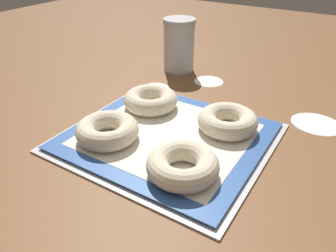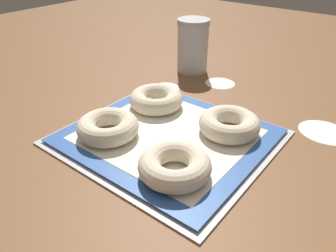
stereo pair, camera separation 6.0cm
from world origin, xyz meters
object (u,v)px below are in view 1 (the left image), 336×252
(flour_canister, at_px, (179,45))
(bagel_front_right, at_px, (183,165))
(bagel_front_left, at_px, (107,130))
(bagel_back_left, at_px, (151,100))
(bagel_back_right, at_px, (227,121))
(baking_tray, at_px, (168,137))

(flour_canister, bearing_deg, bagel_front_right, -58.83)
(bagel_front_left, distance_m, bagel_back_left, 0.16)
(bagel_back_right, height_order, flour_canister, flour_canister)
(baking_tray, xyz_separation_m, bagel_back_right, (0.09, 0.08, 0.03))
(bagel_front_left, bearing_deg, bagel_back_right, 40.68)
(bagel_front_left, xyz_separation_m, flour_canister, (-0.08, 0.43, 0.05))
(baking_tray, height_order, bagel_back_left, bagel_back_left)
(baking_tray, height_order, flour_canister, flour_canister)
(bagel_front_right, bearing_deg, bagel_front_left, 174.56)
(bagel_front_left, distance_m, flour_canister, 0.44)
(baking_tray, bearing_deg, bagel_back_left, 140.89)
(bagel_front_left, distance_m, bagel_front_right, 0.18)
(bagel_back_right, bearing_deg, baking_tray, -138.36)
(bagel_back_left, bearing_deg, bagel_front_left, -88.59)
(baking_tray, distance_m, bagel_front_right, 0.13)
(bagel_back_right, bearing_deg, bagel_front_left, -139.32)
(baking_tray, distance_m, flour_canister, 0.40)
(baking_tray, distance_m, bagel_back_right, 0.13)
(bagel_front_right, bearing_deg, bagel_back_right, 88.30)
(bagel_back_left, relative_size, bagel_back_right, 1.00)
(bagel_front_left, relative_size, bagel_back_left, 1.00)
(bagel_back_left, bearing_deg, baking_tray, -39.11)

